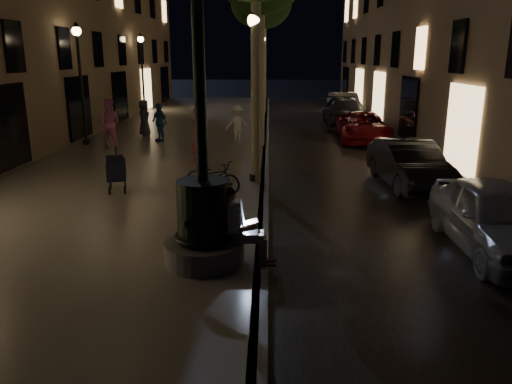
{
  "coord_description": "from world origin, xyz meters",
  "views": [
    {
      "loc": [
        0.12,
        -6.15,
        3.74
      ],
      "look_at": [
        -0.12,
        3.0,
        1.23
      ],
      "focal_mm": 35.0,
      "sensor_mm": 36.0,
      "label": 1
    }
  ],
  "objects_px": {
    "lamp_curb_c": "(262,64)",
    "pedestrian_white": "(237,124)",
    "pedestrian_blue": "(159,122)",
    "pedestrian_dark": "(144,118)",
    "stroller": "(116,170)",
    "car_second": "(409,164)",
    "tree_far": "(264,9)",
    "lamp_left_c": "(142,64)",
    "lamp_curb_b": "(260,67)",
    "seated_man_laptop": "(239,224)",
    "lamp_curb_d": "(264,62)",
    "tree_third": "(261,5)",
    "car_third": "(363,127)",
    "pedestrian_red": "(199,136)",
    "lamp_left_b": "(80,69)",
    "car_rear": "(344,113)",
    "bicycle": "(213,177)",
    "lamp_curb_a": "(254,74)",
    "fountain_lamppost": "(203,208)",
    "car_fifth": "(344,105)",
    "car_front": "(496,218)"
  },
  "relations": [
    {
      "from": "stroller",
      "to": "car_second",
      "type": "distance_m",
      "value": 8.29
    },
    {
      "from": "pedestrian_red",
      "to": "lamp_curb_c",
      "type": "bearing_deg",
      "value": 28.56
    },
    {
      "from": "pedestrian_dark",
      "to": "car_rear",
      "type": "bearing_deg",
      "value": -69.61
    },
    {
      "from": "tree_far",
      "to": "pedestrian_blue",
      "type": "bearing_deg",
      "value": -111.24
    },
    {
      "from": "tree_far",
      "to": "car_rear",
      "type": "distance_m",
      "value": 8.7
    },
    {
      "from": "tree_far",
      "to": "pedestrian_white",
      "type": "relative_size",
      "value": 4.8
    },
    {
      "from": "tree_third",
      "to": "car_third",
      "type": "height_order",
      "value": "tree_third"
    },
    {
      "from": "lamp_curb_b",
      "to": "pedestrian_red",
      "type": "relative_size",
      "value": 2.63
    },
    {
      "from": "lamp_curb_b",
      "to": "seated_man_laptop",
      "type": "bearing_deg",
      "value": -90.35
    },
    {
      "from": "lamp_curb_d",
      "to": "bicycle",
      "type": "distance_m",
      "value": 25.46
    },
    {
      "from": "lamp_left_b",
      "to": "car_third",
      "type": "relative_size",
      "value": 1.04
    },
    {
      "from": "tree_far",
      "to": "lamp_left_c",
      "type": "distance_m",
      "value": 8.11
    },
    {
      "from": "pedestrian_dark",
      "to": "pedestrian_blue",
      "type": "bearing_deg",
      "value": -150.67
    },
    {
      "from": "bicycle",
      "to": "lamp_left_c",
      "type": "bearing_deg",
      "value": 42.24
    },
    {
      "from": "lamp_left_b",
      "to": "fountain_lamppost",
      "type": "bearing_deg",
      "value": -61.93
    },
    {
      "from": "seated_man_laptop",
      "to": "pedestrian_white",
      "type": "height_order",
      "value": "pedestrian_white"
    },
    {
      "from": "bicycle",
      "to": "car_rear",
      "type": "bearing_deg",
      "value": 1.92
    },
    {
      "from": "seated_man_laptop",
      "to": "lamp_left_b",
      "type": "relative_size",
      "value": 0.29
    },
    {
      "from": "lamp_curb_d",
      "to": "pedestrian_blue",
      "type": "bearing_deg",
      "value": -103.91
    },
    {
      "from": "seated_man_laptop",
      "to": "pedestrian_blue",
      "type": "distance_m",
      "value": 13.56
    },
    {
      "from": "lamp_curb_d",
      "to": "stroller",
      "type": "bearing_deg",
      "value": -98.2
    },
    {
      "from": "lamp_curb_d",
      "to": "seated_man_laptop",
      "type": "bearing_deg",
      "value": -90.17
    },
    {
      "from": "lamp_curb_a",
      "to": "pedestrian_blue",
      "type": "xyz_separation_m",
      "value": [
        -4.23,
        6.91,
        -2.24
      ]
    },
    {
      "from": "lamp_curb_d",
      "to": "pedestrian_dark",
      "type": "height_order",
      "value": "lamp_curb_d"
    },
    {
      "from": "lamp_left_c",
      "to": "car_front",
      "type": "height_order",
      "value": "lamp_left_c"
    },
    {
      "from": "tree_far",
      "to": "stroller",
      "type": "bearing_deg",
      "value": -100.92
    },
    {
      "from": "lamp_left_b",
      "to": "car_second",
      "type": "bearing_deg",
      "value": -26.61
    },
    {
      "from": "car_fifth",
      "to": "pedestrian_red",
      "type": "xyz_separation_m",
      "value": [
        -6.99,
        -14.65,
        0.36
      ]
    },
    {
      "from": "lamp_curb_b",
      "to": "car_rear",
      "type": "height_order",
      "value": "lamp_curb_b"
    },
    {
      "from": "lamp_curb_c",
      "to": "pedestrian_white",
      "type": "relative_size",
      "value": 3.08
    },
    {
      "from": "lamp_curb_a",
      "to": "car_rear",
      "type": "bearing_deg",
      "value": 71.09
    },
    {
      "from": "lamp_curb_d",
      "to": "car_front",
      "type": "distance_m",
      "value": 29.34
    },
    {
      "from": "tree_third",
      "to": "lamp_curb_c",
      "type": "relative_size",
      "value": 1.5
    },
    {
      "from": "car_second",
      "to": "pedestrian_white",
      "type": "distance_m",
      "value": 8.44
    },
    {
      "from": "fountain_lamppost",
      "to": "lamp_curb_a",
      "type": "relative_size",
      "value": 1.08
    },
    {
      "from": "car_rear",
      "to": "lamp_curb_a",
      "type": "bearing_deg",
      "value": -107.76
    },
    {
      "from": "lamp_curb_a",
      "to": "pedestrian_red",
      "type": "distance_m",
      "value": 3.86
    },
    {
      "from": "tree_far",
      "to": "stroller",
      "type": "xyz_separation_m",
      "value": [
        -3.72,
        -19.29,
        -5.64
      ]
    },
    {
      "from": "lamp_curb_c",
      "to": "lamp_curb_d",
      "type": "xyz_separation_m",
      "value": [
        0.0,
        8.0,
        0.0
      ]
    },
    {
      "from": "seated_man_laptop",
      "to": "stroller",
      "type": "xyz_separation_m",
      "value": [
        -3.56,
        4.71,
        -0.14
      ]
    },
    {
      "from": "car_rear",
      "to": "pedestrian_dark",
      "type": "height_order",
      "value": "pedestrian_dark"
    },
    {
      "from": "tree_third",
      "to": "stroller",
      "type": "xyz_separation_m",
      "value": [
        -3.64,
        -13.29,
        -5.35
      ]
    },
    {
      "from": "lamp_curb_d",
      "to": "pedestrian_red",
      "type": "relative_size",
      "value": 2.63
    },
    {
      "from": "car_third",
      "to": "pedestrian_white",
      "type": "distance_m",
      "value": 5.79
    },
    {
      "from": "seated_man_laptop",
      "to": "car_third",
      "type": "distance_m",
      "value": 15.03
    },
    {
      "from": "car_second",
      "to": "pedestrian_blue",
      "type": "bearing_deg",
      "value": 137.88
    },
    {
      "from": "fountain_lamppost",
      "to": "bicycle",
      "type": "height_order",
      "value": "fountain_lamppost"
    },
    {
      "from": "pedestrian_blue",
      "to": "pedestrian_dark",
      "type": "relative_size",
      "value": 0.99
    },
    {
      "from": "car_third",
      "to": "bicycle",
      "type": "xyz_separation_m",
      "value": [
        -5.69,
        -9.57,
        -0.02
      ]
    },
    {
      "from": "car_second",
      "to": "car_rear",
      "type": "distance_m",
      "value": 12.92
    }
  ]
}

